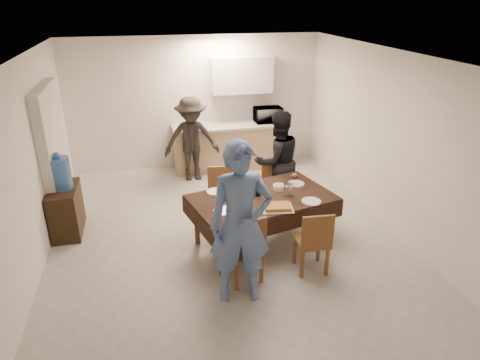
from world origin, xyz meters
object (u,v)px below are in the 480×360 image
object	(u,v)px
water_jug	(60,173)
wine_bottle	(258,185)
console	(66,210)
person_near	(241,224)
person_kitchen	(192,139)
dining_table	(262,199)
savoury_tart	(278,207)
person_far	(277,161)
water_pitcher	(288,190)
microwave	(268,115)

from	to	relation	value
water_jug	wine_bottle	bearing A→B (deg)	-18.95
water_jug	console	bearing A→B (deg)	0.00
person_near	person_kitchen	distance (m)	3.61
dining_table	water_jug	xyz separation A→B (m)	(-2.73, 0.97, 0.25)
savoury_tart	wine_bottle	bearing A→B (deg)	109.23
water_jug	dining_table	bearing A→B (deg)	-19.57
dining_table	person_kitchen	xyz separation A→B (m)	(-0.65, 2.56, 0.09)
person_near	person_far	xyz separation A→B (m)	(1.10, 2.10, -0.14)
water_pitcher	person_kitchen	size ratio (longest dim) A/B	0.11
wine_bottle	savoury_tart	world-z (taller)	wine_bottle
water_jug	savoury_tart	bearing A→B (deg)	-25.51
console	water_pitcher	world-z (taller)	water_pitcher
microwave	water_jug	bearing A→B (deg)	28.85
console	microwave	size ratio (longest dim) A/B	1.44
dining_table	console	world-z (taller)	dining_table
microwave	person_far	size ratio (longest dim) A/B	0.33
dining_table	water_pitcher	bearing A→B (deg)	-22.10
person_far	water_pitcher	bearing A→B (deg)	68.64
microwave	person_far	bearing A→B (deg)	77.90
console	wine_bottle	size ratio (longest dim) A/B	2.38
microwave	person_kitchen	world-z (taller)	person_kitchen
console	water_jug	xyz separation A→B (m)	(0.00, 0.00, 0.59)
console	person_near	size ratio (longest dim) A/B	0.41
dining_table	water_pitcher	distance (m)	0.38
person_near	console	bearing A→B (deg)	144.51
dining_table	microwave	xyz separation A→B (m)	(0.97, 3.01, 0.35)
water_pitcher	person_kitchen	world-z (taller)	person_kitchen
dining_table	savoury_tart	world-z (taller)	savoury_tart
water_pitcher	person_far	size ratio (longest dim) A/B	0.11
water_jug	person_far	size ratio (longest dim) A/B	0.28
dining_table	person_near	world-z (taller)	person_near
water_pitcher	microwave	distance (m)	3.13
water_pitcher	microwave	bearing A→B (deg)	78.54
wine_bottle	person_kitchen	distance (m)	2.58
person_kitchen	savoury_tart	bearing A→B (deg)	-75.68
water_pitcher	person_far	bearing A→B (deg)	79.70
dining_table	water_jug	bearing A→B (deg)	146.47
water_pitcher	person_kitchen	bearing A→B (deg)	110.98
wine_bottle	microwave	bearing A→B (deg)	70.98
savoury_tart	person_far	world-z (taller)	person_far
person_far	person_kitchen	world-z (taller)	person_far
wine_bottle	person_near	world-z (taller)	person_near
water_jug	microwave	bearing A→B (deg)	28.85
water_jug	person_kitchen	world-z (taller)	person_kitchen
water_pitcher	savoury_tart	bearing A→B (deg)	-127.15
dining_table	microwave	bearing A→B (deg)	58.17
person_kitchen	water_pitcher	bearing A→B (deg)	-69.02
console	water_jug	size ratio (longest dim) A/B	1.69
savoury_tart	person_kitchen	world-z (taller)	person_kitchen
microwave	savoury_tart	bearing A→B (deg)	75.60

